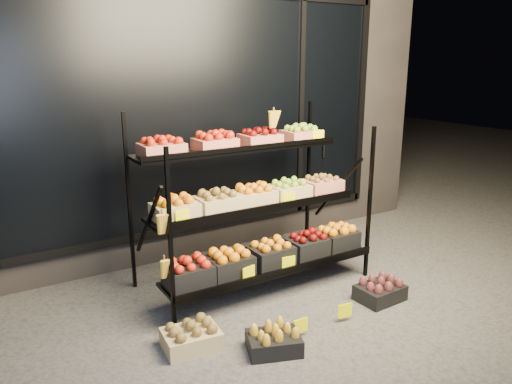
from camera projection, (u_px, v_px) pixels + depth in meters
ground at (293, 309)px, 4.34m from camera, size 24.00×24.00×0.00m
building at (170, 89)px, 6.01m from camera, size 6.00×2.08×3.50m
display_rack at (255, 206)px, 4.62m from camera, size 2.18×1.02×1.74m
tag_floor_a at (300, 330)px, 3.89m from camera, size 0.13×0.01×0.12m
tag_floor_b at (345, 315)px, 4.12m from camera, size 0.13×0.01×0.12m
floor_crate_left at (191, 336)px, 3.74m from camera, size 0.44×0.35×0.21m
floor_crate_midleft at (274, 340)px, 3.69m from camera, size 0.46×0.40×0.20m
floor_crate_right at (380, 290)px, 4.48m from camera, size 0.42×0.31×0.20m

